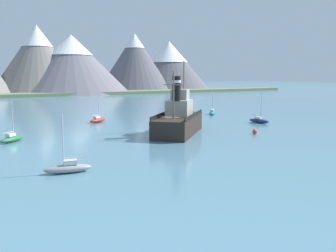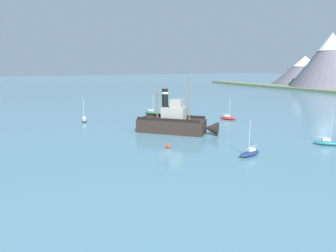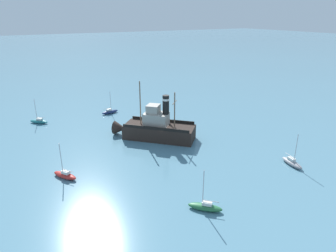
{
  "view_description": "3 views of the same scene",
  "coord_description": "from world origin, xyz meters",
  "px_view_note": "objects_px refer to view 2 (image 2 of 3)",
  "views": [
    {
      "loc": [
        -23.59,
        -40.35,
        7.96
      ],
      "look_at": [
        -1.4,
        -1.69,
        1.52
      ],
      "focal_mm": 38.0,
      "sensor_mm": 36.0,
      "label": 1
    },
    {
      "loc": [
        48.22,
        -23.99,
        12.02
      ],
      "look_at": [
        2.97,
        -1.32,
        1.6
      ],
      "focal_mm": 32.0,
      "sensor_mm": 36.0,
      "label": 2
    },
    {
      "loc": [
        -41.02,
        22.46,
        20.36
      ],
      "look_at": [
        0.68,
        -1.19,
        2.26
      ],
      "focal_mm": 32.0,
      "sensor_mm": 36.0,
      "label": 3
    }
  ],
  "objects_px": {
    "sailboat_navy": "(250,153)",
    "old_tugboat": "(175,123)",
    "mooring_buoy": "(168,146)",
    "sailboat_green": "(152,112)",
    "sailboat_teal": "(327,143)",
    "sailboat_red": "(228,118)",
    "sailboat_grey": "(84,119)"
  },
  "relations": [
    {
      "from": "sailboat_teal",
      "to": "sailboat_red",
      "type": "distance_m",
      "value": 24.1
    },
    {
      "from": "sailboat_teal",
      "to": "sailboat_navy",
      "type": "relative_size",
      "value": 1.0
    },
    {
      "from": "sailboat_red",
      "to": "mooring_buoy",
      "type": "distance_m",
      "value": 26.55
    },
    {
      "from": "old_tugboat",
      "to": "sailboat_green",
      "type": "relative_size",
      "value": 2.57
    },
    {
      "from": "sailboat_green",
      "to": "sailboat_grey",
      "type": "bearing_deg",
      "value": -82.1
    },
    {
      "from": "sailboat_navy",
      "to": "mooring_buoy",
      "type": "relative_size",
      "value": 7.38
    },
    {
      "from": "sailboat_navy",
      "to": "old_tugboat",
      "type": "bearing_deg",
      "value": -172.12
    },
    {
      "from": "old_tugboat",
      "to": "sailboat_teal",
      "type": "distance_m",
      "value": 24.61
    },
    {
      "from": "sailboat_grey",
      "to": "sailboat_red",
      "type": "height_order",
      "value": "same"
    },
    {
      "from": "sailboat_navy",
      "to": "mooring_buoy",
      "type": "xyz_separation_m",
      "value": [
        -8.51,
        -7.97,
        -0.09
      ]
    },
    {
      "from": "sailboat_teal",
      "to": "sailboat_green",
      "type": "relative_size",
      "value": 1.0
    },
    {
      "from": "sailboat_red",
      "to": "old_tugboat",
      "type": "bearing_deg",
      "value": -70.11
    },
    {
      "from": "sailboat_green",
      "to": "mooring_buoy",
      "type": "relative_size",
      "value": 7.38
    },
    {
      "from": "old_tugboat",
      "to": "sailboat_grey",
      "type": "height_order",
      "value": "old_tugboat"
    },
    {
      "from": "sailboat_grey",
      "to": "sailboat_navy",
      "type": "relative_size",
      "value": 1.0
    },
    {
      "from": "sailboat_green",
      "to": "sailboat_red",
      "type": "distance_m",
      "value": 18.97
    },
    {
      "from": "sailboat_grey",
      "to": "sailboat_red",
      "type": "distance_m",
      "value": 31.5
    },
    {
      "from": "old_tugboat",
      "to": "mooring_buoy",
      "type": "xyz_separation_m",
      "value": [
        8.57,
        -5.61,
        -1.5
      ]
    },
    {
      "from": "old_tugboat",
      "to": "sailboat_teal",
      "type": "height_order",
      "value": "old_tugboat"
    },
    {
      "from": "sailboat_red",
      "to": "sailboat_green",
      "type": "bearing_deg",
      "value": -140.85
    },
    {
      "from": "sailboat_grey",
      "to": "sailboat_green",
      "type": "xyz_separation_m",
      "value": [
        -2.36,
        16.99,
        0.0
      ]
    },
    {
      "from": "sailboat_teal",
      "to": "sailboat_red",
      "type": "height_order",
      "value": "same"
    },
    {
      "from": "old_tugboat",
      "to": "sailboat_teal",
      "type": "xyz_separation_m",
      "value": [
        18.1,
        16.61,
        -1.4
      ]
    },
    {
      "from": "mooring_buoy",
      "to": "sailboat_teal",
      "type": "bearing_deg",
      "value": 66.8
    },
    {
      "from": "sailboat_teal",
      "to": "sailboat_red",
      "type": "relative_size",
      "value": 1.0
    },
    {
      "from": "old_tugboat",
      "to": "sailboat_green",
      "type": "height_order",
      "value": "old_tugboat"
    },
    {
      "from": "mooring_buoy",
      "to": "sailboat_grey",
      "type": "bearing_deg",
      "value": -165.88
    },
    {
      "from": "sailboat_green",
      "to": "old_tugboat",
      "type": "bearing_deg",
      "value": -12.55
    },
    {
      "from": "sailboat_navy",
      "to": "sailboat_green",
      "type": "bearing_deg",
      "value": 176.6
    },
    {
      "from": "sailboat_green",
      "to": "sailboat_navy",
      "type": "height_order",
      "value": "same"
    },
    {
      "from": "sailboat_grey",
      "to": "sailboat_teal",
      "type": "bearing_deg",
      "value": 38.5
    },
    {
      "from": "sailboat_grey",
      "to": "sailboat_navy",
      "type": "bearing_deg",
      "value": 22.6
    }
  ]
}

